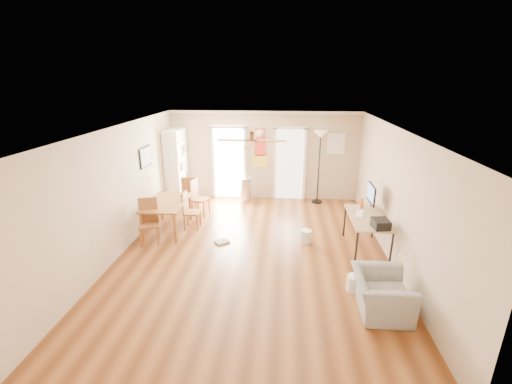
# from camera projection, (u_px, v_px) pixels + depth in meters

# --- Properties ---
(floor) EXTENTS (7.00, 7.00, 0.00)m
(floor) POSITION_uv_depth(u_px,v_px,m) (254.00, 253.00, 7.18)
(floor) COLOR brown
(floor) RESTS_ON ground
(ceiling) EXTENTS (5.50, 7.00, 0.00)m
(ceiling) POSITION_uv_depth(u_px,v_px,m) (253.00, 129.00, 6.35)
(ceiling) COLOR silver
(ceiling) RESTS_ON floor
(wall_back) EXTENTS (5.50, 0.04, 2.60)m
(wall_back) POSITION_uv_depth(u_px,v_px,m) (264.00, 156.00, 10.07)
(wall_back) COLOR beige
(wall_back) RESTS_ON floor
(wall_front) EXTENTS (5.50, 0.04, 2.60)m
(wall_front) POSITION_uv_depth(u_px,v_px,m) (222.00, 307.00, 3.46)
(wall_front) COLOR beige
(wall_front) RESTS_ON floor
(wall_left) EXTENTS (0.04, 7.00, 2.60)m
(wall_left) POSITION_uv_depth(u_px,v_px,m) (120.00, 191.00, 6.99)
(wall_left) COLOR beige
(wall_left) RESTS_ON floor
(wall_right) EXTENTS (0.04, 7.00, 2.60)m
(wall_right) POSITION_uv_depth(u_px,v_px,m) (396.00, 198.00, 6.55)
(wall_right) COLOR beige
(wall_right) RESTS_ON floor
(crown_molding) EXTENTS (5.50, 7.00, 0.08)m
(crown_molding) POSITION_uv_depth(u_px,v_px,m) (253.00, 131.00, 6.36)
(crown_molding) COLOR white
(crown_molding) RESTS_ON wall_back
(kitchen_doorway) EXTENTS (0.90, 0.10, 2.10)m
(kitchen_doorway) POSITION_uv_depth(u_px,v_px,m) (229.00, 163.00, 10.22)
(kitchen_doorway) COLOR white
(kitchen_doorway) RESTS_ON wall_back
(bathroom_doorway) EXTENTS (0.80, 0.10, 2.10)m
(bathroom_doorway) POSITION_uv_depth(u_px,v_px,m) (290.00, 165.00, 10.08)
(bathroom_doorway) COLOR white
(bathroom_doorway) RESTS_ON wall_back
(wall_decal) EXTENTS (0.46, 0.03, 1.10)m
(wall_decal) POSITION_uv_depth(u_px,v_px,m) (260.00, 148.00, 9.98)
(wall_decal) COLOR red
(wall_decal) RESTS_ON wall_back
(ac_grille) EXTENTS (0.50, 0.04, 0.60)m
(ac_grille) POSITION_uv_depth(u_px,v_px,m) (336.00, 144.00, 9.75)
(ac_grille) COLOR white
(ac_grille) RESTS_ON wall_back
(framed_poster) EXTENTS (0.04, 0.66, 0.48)m
(framed_poster) POSITION_uv_depth(u_px,v_px,m) (146.00, 157.00, 8.18)
(framed_poster) COLOR black
(framed_poster) RESTS_ON wall_left
(ceiling_fan) EXTENTS (1.24, 1.24, 0.20)m
(ceiling_fan) POSITION_uv_depth(u_px,v_px,m) (252.00, 141.00, 6.12)
(ceiling_fan) COLOR #593819
(ceiling_fan) RESTS_ON ceiling
(bookshelf) EXTENTS (0.44, 0.96, 2.12)m
(bookshelf) POSITION_uv_depth(u_px,v_px,m) (176.00, 166.00, 9.88)
(bookshelf) COLOR white
(bookshelf) RESTS_ON floor
(dining_table) EXTENTS (0.90, 1.47, 0.73)m
(dining_table) POSITION_uv_depth(u_px,v_px,m) (168.00, 216.00, 8.16)
(dining_table) COLOR #915F2E
(dining_table) RESTS_ON floor
(dining_chair_right_a) EXTENTS (0.47, 0.47, 0.96)m
(dining_chair_right_a) POSITION_uv_depth(u_px,v_px,m) (200.00, 198.00, 9.04)
(dining_chair_right_a) COLOR #A26634
(dining_chair_right_a) RESTS_ON floor
(dining_chair_right_b) EXTENTS (0.38, 0.38, 0.90)m
(dining_chair_right_b) POSITION_uv_depth(u_px,v_px,m) (192.00, 211.00, 8.24)
(dining_chair_right_b) COLOR #A25F34
(dining_chair_right_b) RESTS_ON floor
(dining_chair_near) EXTENTS (0.51, 0.51, 1.00)m
(dining_chair_near) POSITION_uv_depth(u_px,v_px,m) (149.00, 222.00, 7.46)
(dining_chair_near) COLOR brown
(dining_chair_near) RESTS_ON floor
(dining_chair_far) EXTENTS (0.50, 0.50, 0.95)m
(dining_chair_far) POSITION_uv_depth(u_px,v_px,m) (189.00, 192.00, 9.47)
(dining_chair_far) COLOR brown
(dining_chair_far) RESTS_ON floor
(trash_can) EXTENTS (0.35, 0.35, 0.71)m
(trash_can) POSITION_uv_depth(u_px,v_px,m) (246.00, 189.00, 10.09)
(trash_can) COLOR silver
(trash_can) RESTS_ON floor
(torchiere_lamp) EXTENTS (0.41, 0.41, 2.10)m
(torchiere_lamp) POSITION_uv_depth(u_px,v_px,m) (319.00, 168.00, 9.75)
(torchiere_lamp) COLOR black
(torchiere_lamp) RESTS_ON floor
(computer_desk) EXTENTS (0.73, 1.46, 0.78)m
(computer_desk) POSITION_uv_depth(u_px,v_px,m) (366.00, 234.00, 7.15)
(computer_desk) COLOR tan
(computer_desk) RESTS_ON floor
(imac) EXTENTS (0.19, 0.61, 0.56)m
(imac) POSITION_uv_depth(u_px,v_px,m) (371.00, 197.00, 7.33)
(imac) COLOR black
(imac) RESTS_ON computer_desk
(keyboard) EXTENTS (0.26, 0.45, 0.02)m
(keyboard) POSITION_uv_depth(u_px,v_px,m) (360.00, 214.00, 7.16)
(keyboard) COLOR white
(keyboard) RESTS_ON computer_desk
(printer) EXTENTS (0.33, 0.37, 0.17)m
(printer) POSITION_uv_depth(u_px,v_px,m) (381.00, 224.00, 6.48)
(printer) COLOR black
(printer) RESTS_ON computer_desk
(orange_bottle) EXTENTS (0.09, 0.09, 0.22)m
(orange_bottle) POSITION_uv_depth(u_px,v_px,m) (362.00, 203.00, 7.44)
(orange_bottle) COLOR #F05515
(orange_bottle) RESTS_ON computer_desk
(wastebasket_a) EXTENTS (0.26, 0.26, 0.29)m
(wastebasket_a) POSITION_uv_depth(u_px,v_px,m) (306.00, 236.00, 7.61)
(wastebasket_a) COLOR white
(wastebasket_a) RESTS_ON floor
(wastebasket_b) EXTENTS (0.27, 0.27, 0.29)m
(wastebasket_b) POSITION_uv_depth(u_px,v_px,m) (354.00, 283.00, 5.87)
(wastebasket_b) COLOR white
(wastebasket_b) RESTS_ON floor
(floor_cloth) EXTENTS (0.37, 0.36, 0.04)m
(floor_cloth) POSITION_uv_depth(u_px,v_px,m) (222.00, 242.00, 7.62)
(floor_cloth) COLOR #9B9C96
(floor_cloth) RESTS_ON floor
(armchair) EXTENTS (0.84, 0.96, 0.62)m
(armchair) POSITION_uv_depth(u_px,v_px,m) (381.00, 294.00, 5.31)
(armchair) COLOR gray
(armchair) RESTS_ON floor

